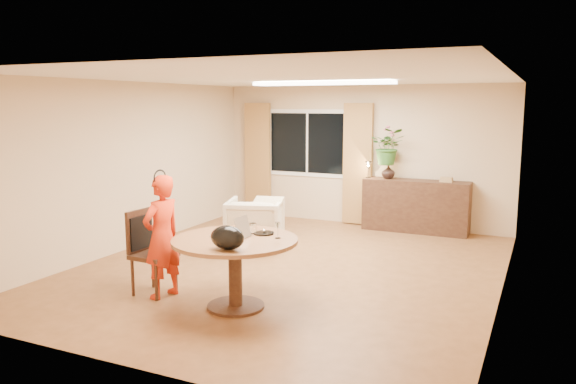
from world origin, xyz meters
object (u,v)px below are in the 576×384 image
object	(u,v)px
sideboard	(416,206)
dining_chair	(154,253)
dining_table	(235,253)
child	(162,237)
armchair	(255,223)

from	to	relation	value
sideboard	dining_chair	bearing A→B (deg)	-114.56
dining_chair	sideboard	distance (m)	5.09
dining_table	dining_chair	world-z (taller)	dining_chair
child	armchair	xyz separation A→B (m)	(-0.10, 2.47, -0.33)
armchair	sideboard	distance (m)	3.00
sideboard	child	bearing A→B (deg)	-112.80
dining_chair	child	xyz separation A→B (m)	(0.16, -0.03, 0.22)
dining_chair	child	world-z (taller)	child
dining_chair	sideboard	xyz separation A→B (m)	(2.12, 4.63, -0.04)
dining_table	sideboard	distance (m)	4.73
armchair	sideboard	size ratio (longest dim) A/B	0.47
child	armchair	size ratio (longest dim) A/B	1.68
sideboard	armchair	bearing A→B (deg)	-133.26
dining_chair	armchair	bearing A→B (deg)	91.28
armchair	sideboard	world-z (taller)	sideboard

